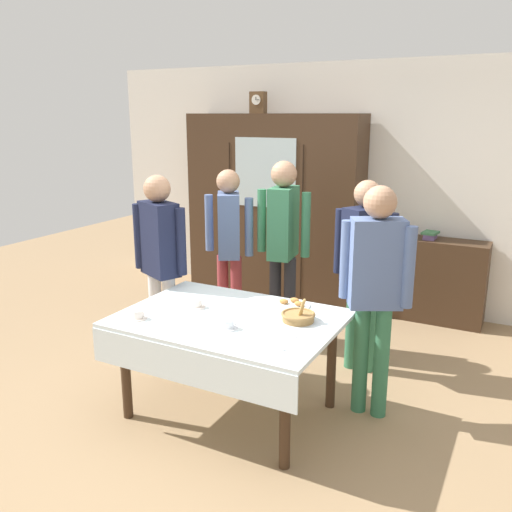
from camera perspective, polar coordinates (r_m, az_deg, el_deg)
ground_plane at (r=4.32m, az=-1.28°, el=-14.88°), size 12.00×12.00×0.00m
back_wall at (r=6.25m, az=10.59°, el=7.30°), size 6.40×0.10×2.70m
dining_table at (r=3.85m, az=-3.05°, el=-7.97°), size 1.53×1.11×0.75m
wall_cabinet at (r=6.35m, az=1.86°, el=5.13°), size 2.09×0.46×2.15m
mantel_clock at (r=6.35m, az=0.23°, el=15.94°), size 0.18×0.11×0.24m
bookshelf_low at (r=6.00m, az=17.59°, el=-2.35°), size 1.19×0.35×0.88m
book_stack at (r=5.89m, az=17.95°, el=2.12°), size 0.17×0.20×0.08m
tea_cup_far_right at (r=3.62m, az=-2.93°, el=-7.29°), size 0.13×0.13×0.06m
tea_cup_back_edge at (r=4.02m, az=-6.29°, el=-5.07°), size 0.13×0.13×0.06m
tea_cup_far_left at (r=3.87m, az=-12.38°, el=-6.12°), size 0.13×0.13×0.06m
bread_basket at (r=3.75m, az=4.50°, el=-6.38°), size 0.24×0.24×0.16m
pastry_plate at (r=4.04m, az=3.78°, el=-5.12°), size 0.28×0.28×0.05m
spoon_far_left at (r=3.50m, az=3.78°, el=-8.49°), size 0.12×0.02×0.01m
spoon_front_edge at (r=3.88m, az=-6.96°, el=-6.21°), size 0.12×0.02×0.01m
spoon_near_right at (r=3.33m, az=2.52°, el=-9.77°), size 0.12×0.02×0.01m
person_behind_table_right at (r=3.82m, az=12.54°, el=-2.46°), size 0.52×0.34×1.68m
person_behind_table_left at (r=5.16m, az=-2.89°, el=2.02°), size 0.52×0.41×1.64m
person_by_cabinet at (r=4.51m, az=11.39°, el=-0.20°), size 0.52×0.41×1.63m
person_beside_shelf at (r=4.58m, az=-10.12°, el=0.36°), size 0.52×0.33×1.66m
person_near_right_end at (r=4.91m, az=2.89°, el=2.21°), size 0.52×0.38×1.74m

